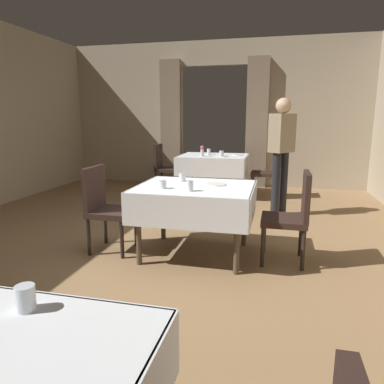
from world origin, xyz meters
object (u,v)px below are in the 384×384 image
object	(u,v)px
dining_table_mid	(195,196)
chair_far_left	(164,165)
chair_far_right	(268,170)
plate_far_d	(238,155)
chair_mid_left	(105,205)
glass_mid_a	(182,177)
glass_near_c	(26,298)
glass_mid_c	(163,184)
plate_mid_d	(216,184)
glass_mid_b	(190,186)
glass_far_b	(222,154)
flower_vase_far	(202,151)
chair_mid_right	(293,213)
dining_table_far	(213,161)
person_waiter_by_doorway	(281,147)
glass_far_c	(209,152)

from	to	relation	value
dining_table_mid	chair_far_left	xyz separation A→B (m)	(-1.36, 3.14, -0.13)
chair_far_right	plate_far_d	xyz separation A→B (m)	(-0.57, 0.14, 0.24)
chair_mid_left	glass_mid_a	distance (m)	0.90
glass_near_c	glass_mid_c	bearing A→B (deg)	95.47
plate_mid_d	plate_far_d	world-z (taller)	same
chair_far_left	glass_mid_c	bearing A→B (deg)	-72.24
chair_mid_left	glass_mid_b	size ratio (longest dim) A/B	8.91
glass_far_b	plate_far_d	xyz separation A→B (m)	(0.27, 0.30, -0.05)
flower_vase_far	plate_far_d	world-z (taller)	flower_vase_far
glass_near_c	plate_mid_d	xyz separation A→B (m)	(0.26, 2.61, -0.04)
chair_mid_right	glass_mid_b	xyz separation A→B (m)	(-0.98, -0.30, 0.29)
chair_far_right	glass_far_b	distance (m)	0.90
chair_mid_left	flower_vase_far	bearing A→B (deg)	80.74
dining_table_far	chair_far_left	size ratio (longest dim) A/B	1.35
chair_mid_left	plate_far_d	distance (m)	3.45
chair_mid_right	glass_far_b	size ratio (longest dim) A/B	8.87
plate_far_d	chair_far_left	bearing A→B (deg)	-178.59
dining_table_mid	flower_vase_far	world-z (taller)	flower_vase_far
dining_table_mid	plate_mid_d	bearing A→B (deg)	30.00
glass_near_c	plate_mid_d	distance (m)	2.63
chair_mid_left	person_waiter_by_doorway	bearing A→B (deg)	45.79
glass_far_c	glass_mid_b	bearing A→B (deg)	-82.19
glass_far_b	chair_far_left	bearing A→B (deg)	167.35
glass_far_b	plate_far_d	world-z (taller)	glass_far_b
flower_vase_far	chair_far_right	bearing A→B (deg)	11.14
chair_mid_right	plate_far_d	size ratio (longest dim) A/B	4.61
chair_mid_left	chair_far_right	bearing A→B (deg)	62.14
glass_mid_c	plate_mid_d	xyz separation A→B (m)	(0.48, 0.32, -0.04)
dining_table_mid	glass_near_c	size ratio (longest dim) A/B	12.48
glass_mid_a	glass_mid_c	world-z (taller)	glass_mid_a
chair_far_left	glass_mid_a	world-z (taller)	chair_far_left
dining_table_mid	glass_mid_b	bearing A→B (deg)	-87.67
dining_table_far	glass_far_c	size ratio (longest dim) A/B	11.26
dining_table_mid	glass_far_b	size ratio (longest dim) A/B	11.51
glass_far_b	glass_far_c	world-z (taller)	glass_far_c
glass_mid_a	dining_table_mid	bearing A→B (deg)	-49.44
glass_mid_a	glass_far_b	world-z (taller)	glass_far_b
glass_near_c	flower_vase_far	world-z (taller)	flower_vase_far
dining_table_far	chair_mid_right	distance (m)	3.30
flower_vase_far	person_waiter_by_doorway	size ratio (longest dim) A/B	0.11
chair_mid_left	glass_mid_c	xyz separation A→B (m)	(0.70, -0.11, 0.28)
dining_table_far	glass_mid_c	bearing A→B (deg)	-88.94
dining_table_mid	dining_table_far	xyz separation A→B (m)	(-0.34, 3.03, -0.00)
person_waiter_by_doorway	flower_vase_far	bearing A→B (deg)	144.42
glass_far_c	chair_mid_right	bearing A→B (deg)	-65.14
glass_mid_c	plate_far_d	size ratio (longest dim) A/B	0.42
flower_vase_far	glass_far_c	world-z (taller)	flower_vase_far
dining_table_mid	glass_mid_a	bearing A→B (deg)	130.56
glass_far_c	person_waiter_by_doorway	bearing A→B (deg)	-45.16
dining_table_mid	glass_mid_b	distance (m)	0.32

